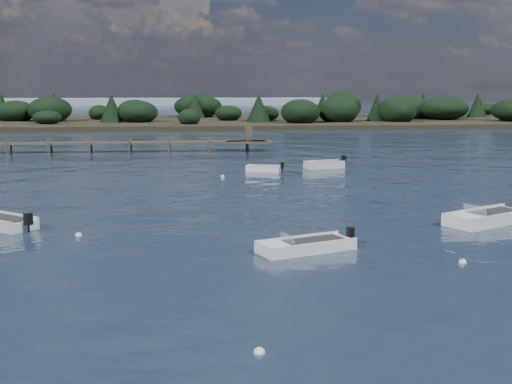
{
  "coord_description": "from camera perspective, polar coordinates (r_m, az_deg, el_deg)",
  "views": [
    {
      "loc": [
        -2.29,
        -22.58,
        7.09
      ],
      "look_at": [
        1.4,
        14.0,
        1.0
      ],
      "focal_mm": 45.0,
      "sensor_mm": 36.0,
      "label": 1
    }
  ],
  "objects": [
    {
      "name": "buoy_a",
      "position": [
        17.77,
        0.3,
        -14.11
      ],
      "size": [
        0.32,
        0.32,
        0.32
      ],
      "primitive_type": "sphere",
      "color": "silver",
      "rests_on": "ground"
    },
    {
      "name": "buoy_b",
      "position": [
        27.47,
        17.89,
        -6.02
      ],
      "size": [
        0.32,
        0.32,
        0.32
      ],
      "primitive_type": "sphere",
      "color": "silver",
      "rests_on": "ground"
    },
    {
      "name": "far_headland",
      "position": [
        125.69,
        6.84,
        7.0
      ],
      "size": [
        190.0,
        40.0,
        5.8
      ],
      "color": "black",
      "rests_on": "ground"
    },
    {
      "name": "jetty",
      "position": [
        73.46,
        -21.15,
        4.0
      ],
      "size": [
        64.5,
        3.2,
        3.4
      ],
      "color": "#4B3F37",
      "rests_on": "ground"
    },
    {
      "name": "tender_far_white",
      "position": [
        53.72,
        0.66,
        1.98
      ],
      "size": [
        3.21,
        1.93,
        1.08
      ],
      "color": "white",
      "rests_on": "ground"
    },
    {
      "name": "dinghy_mid_white_b",
      "position": [
        35.68,
        19.91,
        -2.34
      ],
      "size": [
        5.35,
        4.05,
        1.36
      ],
      "color": "white",
      "rests_on": "ground"
    },
    {
      "name": "dinghy_mid_white_a",
      "position": [
        28.09,
        4.43,
        -4.95
      ],
      "size": [
        4.62,
        3.01,
        1.07
      ],
      "color": "white",
      "rests_on": "ground"
    },
    {
      "name": "tender_far_grey_b",
      "position": [
        56.33,
        6.08,
        2.31
      ],
      "size": [
        3.91,
        2.23,
        1.31
      ],
      "color": "silver",
      "rests_on": "ground"
    },
    {
      "name": "ground",
      "position": [
        82.92,
        -4.17,
        4.47
      ],
      "size": [
        400.0,
        400.0,
        0.0
      ],
      "primitive_type": "plane",
      "color": "#152031",
      "rests_on": "ground"
    },
    {
      "name": "buoy_c",
      "position": [
        31.96,
        -15.5,
        -3.76
      ],
      "size": [
        0.32,
        0.32,
        0.32
      ],
      "primitive_type": "sphere",
      "color": "silver",
      "rests_on": "ground"
    },
    {
      "name": "buoy_e",
      "position": [
        50.75,
        -3.0,
        1.36
      ],
      "size": [
        0.32,
        0.32,
        0.32
      ],
      "primitive_type": "sphere",
      "color": "silver",
      "rests_on": "ground"
    }
  ]
}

